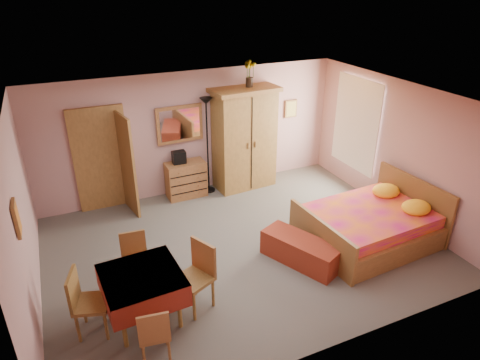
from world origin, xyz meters
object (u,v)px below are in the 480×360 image
wall_mirror (180,124)px  stereo (179,157)px  bed (369,217)px  dining_table (144,297)px  chair_west (92,303)px  chair_south (154,331)px  wardrobe (244,139)px  sunflower_vase (249,74)px  bench (301,251)px  chair_north (136,262)px  chair_east (194,278)px  floor_lamp (208,146)px  chest_of_drawers (186,179)px

wall_mirror → stereo: bearing=-125.6°
stereo → bed: stereo is taller
dining_table → chair_west: (-0.66, 0.05, 0.10)m
stereo → chair_south: stereo is taller
wall_mirror → bed: 4.11m
wall_mirror → wardrobe: (1.35, -0.25, -0.44)m
stereo → sunflower_vase: sunflower_vase is taller
bench → wall_mirror: bearing=107.0°
wall_mirror → bench: 3.63m
dining_table → wardrobe: bearing=47.1°
stereo → chair_north: stereo is taller
wardrobe → dining_table: (-2.99, -3.21, -0.74)m
stereo → dining_table: 3.66m
wall_mirror → chair_east: wall_mirror is taller
floor_lamp → chair_west: floor_lamp is taller
sunflower_vase → chair_south: 5.45m
floor_lamp → wall_mirror: bearing=161.5°
wall_mirror → sunflower_vase: size_ratio=1.83×
dining_table → chest_of_drawers: bearing=63.2°
floor_lamp → chair_south: (-2.20, -3.99, -0.63)m
chest_of_drawers → sunflower_vase: (1.46, -0.01, 2.10)m
chair_west → chair_east: chair_east is taller
stereo → dining_table: size_ratio=0.27×
wardrobe → sunflower_vase: sunflower_vase is taller
wardrobe → chair_north: (-2.93, -2.45, -0.69)m
chair_north → bed: bearing=178.4°
chest_of_drawers → floor_lamp: (0.52, 0.04, 0.65)m
sunflower_vase → chair_east: sunflower_vase is taller
bed → dining_table: size_ratio=2.15×
chair_east → chest_of_drawers: bearing=-40.9°
chair_south → chair_west: 0.98m
wardrobe → chair_north: size_ratio=2.62×
sunflower_vase → chair_south: sunflower_vase is taller
stereo → bench: stereo is taller
stereo → bench: 3.32m
dining_table → chair_south: size_ratio=1.24×
chair_north → chest_of_drawers: bearing=-117.0°
wardrobe → bench: wardrobe is taller
bed → chair_north: bearing=169.6°
dining_table → chair_east: size_ratio=1.01×
chest_of_drawers → chair_south: size_ratio=1.00×
stereo → chair_north: size_ratio=0.32×
chest_of_drawers → chair_north: size_ratio=0.97×
wall_mirror → chair_north: size_ratio=1.15×
wall_mirror → chair_east: size_ratio=0.97×
stereo → chair_east: 3.47m
floor_lamp → chair_west: size_ratio=2.18×
chest_of_drawers → bench: size_ratio=0.62×
wardrobe → chair_east: wardrobe is taller
floor_lamp → dining_table: floor_lamp is taller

